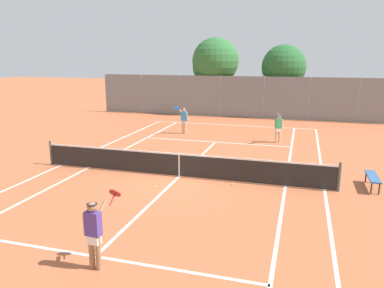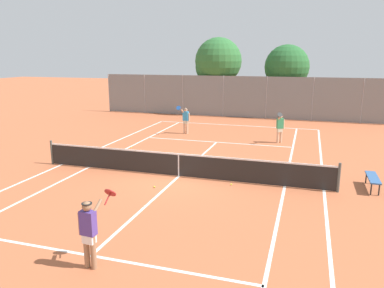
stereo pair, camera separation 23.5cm
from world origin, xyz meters
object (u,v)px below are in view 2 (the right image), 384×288
object	(u,v)px
player_far_right	(280,126)
tree_behind_left	(217,63)
tennis_net	(179,164)
loose_tennis_ball_1	(154,187)
courtside_bench	(373,178)
tree_behind_right	(288,68)
loose_tennis_ball_0	(131,147)
loose_tennis_ball_2	(231,184)
player_far_left	(186,119)
player_near_side	(89,230)

from	to	relation	value
player_far_right	tree_behind_left	bearing A→B (deg)	121.61
tennis_net	tree_behind_left	distance (m)	17.56
tennis_net	loose_tennis_ball_1	bearing A→B (deg)	-105.18
courtside_bench	tree_behind_right	distance (m)	17.39
player_far_right	loose_tennis_ball_0	size ratio (longest dim) A/B	26.88
player_far_right	loose_tennis_ball_2	distance (m)	7.80
tennis_net	loose_tennis_ball_1	distance (m)	1.64
tennis_net	player_far_left	world-z (taller)	player_far_left
player_far_left	loose_tennis_ball_2	world-z (taller)	player_far_left
player_far_left	loose_tennis_ball_0	size ratio (longest dim) A/B	26.88
player_far_right	player_far_left	bearing A→B (deg)	171.28
loose_tennis_ball_1	loose_tennis_ball_2	distance (m)	2.85
loose_tennis_ball_0	courtside_bench	xyz separation A→B (m)	(11.11, -3.07, 0.38)
player_far_right	loose_tennis_ball_1	xyz separation A→B (m)	(-3.76, -8.78, -0.89)
loose_tennis_ball_1	courtside_bench	bearing A→B (deg)	16.28
player_near_side	player_far_left	bearing A→B (deg)	100.19
courtside_bench	player_near_side	bearing A→B (deg)	-132.32
loose_tennis_ball_0	tree_behind_left	world-z (taller)	tree_behind_left
player_near_side	loose_tennis_ball_0	world-z (taller)	player_near_side
courtside_bench	tennis_net	bearing A→B (deg)	-174.47
tennis_net	tree_behind_left	bearing A→B (deg)	98.80
player_near_side	loose_tennis_ball_1	distance (m)	5.44
player_far_right	tree_behind_right	distance (m)	10.39
tree_behind_right	player_far_left	bearing A→B (deg)	-120.81
player_far_left	tree_behind_left	bearing A→B (deg)	91.50
loose_tennis_ball_1	loose_tennis_ball_0	bearing A→B (deg)	123.89
loose_tennis_ball_0	courtside_bench	distance (m)	11.53
loose_tennis_ball_1	loose_tennis_ball_2	bearing A→B (deg)	22.86
player_far_left	courtside_bench	bearing A→B (deg)	-37.95
loose_tennis_ball_2	loose_tennis_ball_0	bearing A→B (deg)	145.95
player_far_left	tree_behind_right	size ratio (longest dim) A/B	0.32
player_far_left	tree_behind_left	size ratio (longest dim) A/B	0.29
tennis_net	loose_tennis_ball_0	distance (m)	5.48
player_far_right	tree_behind_left	distance (m)	11.86
tennis_net	loose_tennis_ball_2	size ratio (longest dim) A/B	181.82
player_far_left	loose_tennis_ball_0	xyz separation A→B (m)	(-1.56, -4.38, -0.89)
tennis_net	loose_tennis_ball_2	distance (m)	2.30
tennis_net	courtside_bench	bearing A→B (deg)	5.53
loose_tennis_ball_1	tennis_net	bearing A→B (deg)	74.82
loose_tennis_ball_0	tree_behind_left	xyz separation A→B (m)	(1.33, 13.21, 4.13)
loose_tennis_ball_0	loose_tennis_ball_2	size ratio (longest dim) A/B	1.00
player_far_right	tree_behind_right	xyz separation A→B (m)	(-0.32, 9.99, 2.85)
loose_tennis_ball_2	tree_behind_right	xyz separation A→B (m)	(0.82, 17.65, 3.74)
tennis_net	loose_tennis_ball_1	size ratio (longest dim) A/B	181.82
player_near_side	loose_tennis_ball_1	size ratio (longest dim) A/B	26.88
loose_tennis_ball_0	tree_behind_right	size ratio (longest dim) A/B	0.01
courtside_bench	loose_tennis_ball_2	bearing A→B (deg)	-167.43
loose_tennis_ball_2	courtside_bench	world-z (taller)	courtside_bench
courtside_bench	player_far_right	bearing A→B (deg)	120.06
courtside_bench	tree_behind_left	distance (m)	19.36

